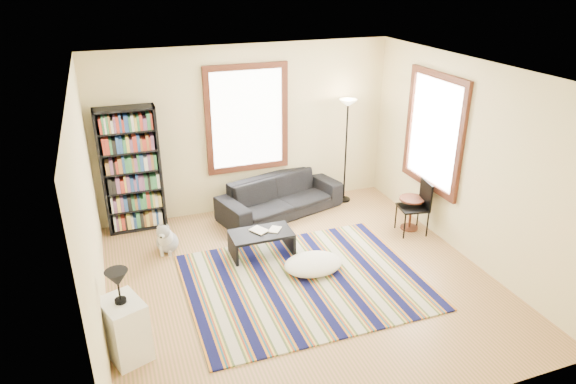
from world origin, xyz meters
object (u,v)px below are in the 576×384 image
object	(u,v)px
side_table	(411,213)
dog	(167,236)
floor_lamp	(346,152)
sofa	(280,196)
floor_cushion	(313,264)
white_cabinet	(125,329)
bookshelf	(131,170)
coffee_table	(261,243)
folding_chair	(413,208)

from	to	relation	value
side_table	dog	distance (m)	3.83
floor_lamp	sofa	bearing A→B (deg)	-175.44
floor_cushion	floor_lamp	bearing A→B (deg)	54.34
white_cabinet	dog	xyz separation A→B (m)	(0.72, 2.12, -0.10)
bookshelf	floor_lamp	bearing A→B (deg)	-2.70
bookshelf	floor_cushion	bearing A→B (deg)	-44.71
floor_lamp	dog	distance (m)	3.41
side_table	sofa	bearing A→B (deg)	144.71
sofa	floor_lamp	size ratio (longest dim) A/B	1.15
white_cabinet	floor_lamp	bearing A→B (deg)	15.68
coffee_table	floor_cushion	bearing A→B (deg)	-51.24
folding_chair	coffee_table	bearing A→B (deg)	-174.45
coffee_table	sofa	bearing A→B (deg)	59.47
sofa	floor_cushion	bearing A→B (deg)	-111.35
folding_chair	floor_cushion	bearing A→B (deg)	-155.52
coffee_table	side_table	xyz separation A→B (m)	(2.49, -0.05, 0.09)
bookshelf	white_cabinet	distance (m)	3.13
bookshelf	coffee_table	distance (m)	2.35
sofa	side_table	bearing A→B (deg)	-51.45
bookshelf	floor_cushion	xyz separation A→B (m)	(2.18, -2.16, -0.90)
sofa	white_cabinet	distance (m)	3.89
bookshelf	coffee_table	xyz separation A→B (m)	(1.63, -1.48, -0.82)
floor_cushion	side_table	size ratio (longest dim) A/B	1.55
coffee_table	white_cabinet	xyz separation A→B (m)	(-2.01, -1.56, 0.17)
side_table	dog	bearing A→B (deg)	170.83
sofa	white_cabinet	xyz separation A→B (m)	(-2.72, -2.77, 0.04)
coffee_table	white_cabinet	world-z (taller)	white_cabinet
coffee_table	floor_cushion	xyz separation A→B (m)	(0.54, -0.68, -0.08)
side_table	folding_chair	distance (m)	0.20
floor_cushion	folding_chair	distance (m)	1.99
bookshelf	coffee_table	size ratio (longest dim) A/B	2.22
bookshelf	floor_lamp	world-z (taller)	bookshelf
sofa	floor_cushion	xyz separation A→B (m)	(-0.17, -1.89, -0.21)
dog	side_table	bearing A→B (deg)	10.99
floor_lamp	dog	bearing A→B (deg)	-167.06
floor_cushion	dog	distance (m)	2.21
floor_lamp	side_table	size ratio (longest dim) A/B	3.44
sofa	dog	world-z (taller)	sofa
floor_cushion	floor_lamp	size ratio (longest dim) A/B	0.45
floor_cushion	side_table	xyz separation A→B (m)	(1.95, 0.63, 0.17)
side_table	folding_chair	world-z (taller)	folding_chair
floor_cushion	coffee_table	bearing A→B (deg)	128.76
floor_lamp	folding_chair	distance (m)	1.63
bookshelf	side_table	world-z (taller)	bookshelf
folding_chair	dog	xyz separation A→B (m)	(-3.73, 0.73, -0.18)
floor_lamp	folding_chair	xyz separation A→B (m)	(0.47, -1.47, -0.50)
bookshelf	floor_lamp	size ratio (longest dim) A/B	1.08
dog	floor_lamp	bearing A→B (deg)	33.10
floor_cushion	dog	bearing A→B (deg)	145.93
bookshelf	side_table	xyz separation A→B (m)	(4.13, -1.53, -0.73)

